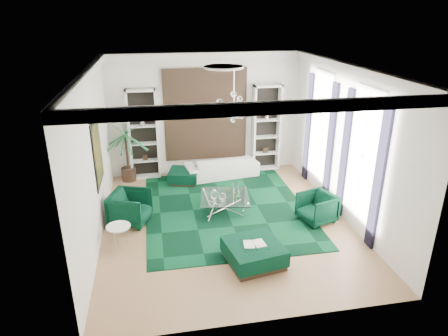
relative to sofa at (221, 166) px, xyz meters
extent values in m
cube|color=#A77F58|center=(-0.41, -2.94, -0.34)|extent=(6.00, 7.00, 0.02)
cube|color=white|center=(-0.41, -2.94, 3.48)|extent=(6.00, 7.00, 0.02)
cube|color=silver|center=(-0.41, 0.57, 1.57)|extent=(6.00, 0.02, 3.80)
cube|color=silver|center=(-0.41, -6.45, 1.57)|extent=(6.00, 0.02, 3.80)
cube|color=silver|center=(-3.42, -2.94, 1.57)|extent=(0.02, 7.00, 3.80)
cube|color=silver|center=(2.60, -2.94, 1.57)|extent=(0.02, 7.00, 3.80)
cylinder|color=white|center=(-0.41, -2.64, 3.44)|extent=(0.90, 0.90, 0.05)
cube|color=black|center=(-0.41, 0.52, 1.57)|extent=(2.50, 0.06, 2.80)
cube|color=black|center=(-3.38, -2.34, 1.52)|extent=(0.04, 1.30, 1.60)
cube|color=white|center=(2.58, -3.84, 1.57)|extent=(0.03, 1.10, 2.90)
cube|color=black|center=(2.55, -4.62, 1.32)|extent=(0.07, 0.30, 3.25)
cube|color=black|center=(2.55, -3.06, 1.32)|extent=(0.07, 0.30, 3.25)
cube|color=white|center=(2.58, -1.44, 1.57)|extent=(0.03, 1.10, 2.90)
cube|color=black|center=(2.55, -2.22, 1.32)|extent=(0.07, 0.30, 3.25)
cube|color=black|center=(2.55, -0.66, 1.32)|extent=(0.07, 0.30, 3.25)
cube|color=black|center=(-0.28, -2.20, -0.32)|extent=(4.20, 5.00, 0.02)
imported|color=white|center=(0.00, 0.00, 0.00)|extent=(2.39, 1.22, 0.67)
imported|color=black|center=(-2.75, -2.55, 0.08)|extent=(1.15, 1.14, 0.83)
imported|color=black|center=(1.84, -3.30, 0.03)|extent=(1.01, 0.99, 0.74)
cube|color=black|center=(-1.22, -0.26, -0.14)|extent=(1.06, 1.06, 0.39)
cube|color=black|center=(-0.15, -4.74, -0.11)|extent=(1.28, 1.28, 0.44)
cube|color=white|center=(-0.15, -4.74, 0.12)|extent=(0.46, 0.31, 0.03)
cylinder|color=white|center=(-2.96, -3.61, -0.08)|extent=(0.65, 0.65, 0.51)
imported|color=#216B36|center=(-0.02, -2.62, 0.22)|extent=(0.17, 0.15, 0.25)
camera|label=1|loc=(-2.06, -11.61, 4.64)|focal=32.00mm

